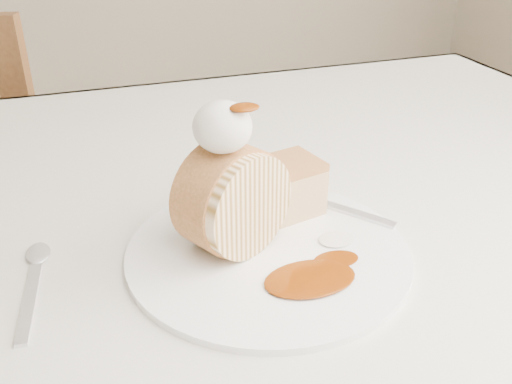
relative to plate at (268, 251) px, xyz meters
name	(u,v)px	position (x,y,z in m)	size (l,w,h in m)	color
table	(217,241)	(-0.01, 0.17, -0.09)	(1.40, 0.90, 0.75)	beige
plate	(268,251)	(0.00, 0.00, 0.00)	(0.30, 0.30, 0.01)	white
roulade_slice	(233,200)	(-0.03, 0.02, 0.06)	(0.11, 0.11, 0.06)	#FFDFB1
cake_chunk	(289,189)	(0.05, 0.07, 0.03)	(0.07, 0.06, 0.05)	#CA834C
whipped_cream	(222,127)	(-0.04, 0.02, 0.14)	(0.06, 0.06, 0.05)	silver
caramel_drizzle	(244,101)	(-0.02, 0.00, 0.17)	(0.03, 0.02, 0.01)	#6C2A04
caramel_pool	(310,278)	(0.02, -0.06, 0.01)	(0.09, 0.06, 0.00)	#6C2A04
fork	(345,210)	(0.11, 0.04, 0.01)	(0.02, 0.18, 0.00)	silver
spoon	(30,301)	(-0.24, 0.00, 0.00)	(0.02, 0.15, 0.00)	silver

